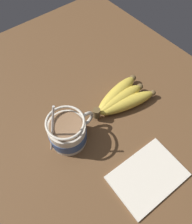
% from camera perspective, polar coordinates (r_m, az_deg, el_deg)
% --- Properties ---
extents(table, '(0.97, 0.97, 0.03)m').
position_cam_1_polar(table, '(0.62, -7.04, -3.82)').
color(table, brown).
rests_on(table, ground).
extents(coffee_mug, '(0.14, 0.10, 0.17)m').
position_cam_1_polar(coffee_mug, '(0.55, -7.36, -5.30)').
color(coffee_mug, beige).
rests_on(coffee_mug, table).
extents(banana_bunch, '(0.19, 0.12, 0.04)m').
position_cam_1_polar(banana_bunch, '(0.63, 6.63, 3.57)').
color(banana_bunch, brown).
rests_on(banana_bunch, table).
extents(napkin, '(0.18, 0.13, 0.01)m').
position_cam_1_polar(napkin, '(0.56, 13.32, -15.98)').
color(napkin, beige).
rests_on(napkin, table).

